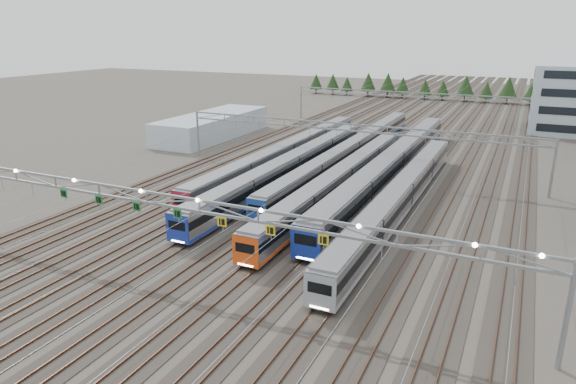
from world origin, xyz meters
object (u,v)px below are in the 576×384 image
at_px(train_c, 352,150).
at_px(west_shed, 212,126).
at_px(train_d, 342,179).
at_px(gantry_mid, 351,133).
at_px(train_b, 291,167).
at_px(train_f, 401,195).
at_px(gantry_far, 414,99).
at_px(train_a, 287,153).
at_px(gantry_near, 198,209).
at_px(train_e, 393,164).

height_order(train_c, west_shed, west_shed).
bearing_deg(train_d, gantry_mid, 102.93).
relative_size(train_b, train_f, 1.02).
relative_size(train_d, train_f, 0.99).
bearing_deg(gantry_far, train_a, -104.37).
bearing_deg(train_f, train_d, 157.13).
bearing_deg(train_f, train_b, 159.98).
bearing_deg(gantry_near, train_d, 85.67).
bearing_deg(gantry_near, train_b, 101.45).
distance_m(train_a, train_d, 17.34).
relative_size(train_f, gantry_mid, 0.96).
distance_m(train_e, gantry_mid, 7.92).
bearing_deg(gantry_near, train_e, 80.46).
height_order(train_a, gantry_far, gantry_far).
relative_size(train_d, gantry_near, 0.95).
bearing_deg(west_shed, train_d, -34.14).
xyz_separation_m(gantry_near, gantry_mid, (0.05, 40.12, -0.70)).
distance_m(train_d, west_shed, 45.32).
relative_size(train_c, train_f, 1.26).
relative_size(gantry_near, gantry_mid, 1.00).
bearing_deg(train_e, gantry_mid, -177.09).
height_order(train_c, gantry_near, gantry_near).
height_order(train_e, gantry_mid, gantry_mid).
relative_size(train_a, train_c, 0.85).
bearing_deg(gantry_near, train_c, 92.62).
bearing_deg(train_a, train_d, -38.89).
xyz_separation_m(train_d, gantry_far, (-2.25, 54.80, 4.36)).
distance_m(gantry_mid, west_shed, 38.78).
xyz_separation_m(train_e, gantry_near, (-6.80, -40.46, 4.82)).
height_order(train_a, train_b, train_b).
bearing_deg(gantry_far, train_b, -97.39).
distance_m(train_c, gantry_far, 37.27).
relative_size(train_f, gantry_near, 0.96).
bearing_deg(train_a, train_b, -61.02).
distance_m(train_b, gantry_near, 34.13).
relative_size(train_b, train_c, 0.81).
xyz_separation_m(train_c, gantry_near, (2.20, -48.19, 5.18)).
xyz_separation_m(train_f, gantry_mid, (-11.25, 13.59, 4.36)).
bearing_deg(train_d, train_f, -22.87).
xyz_separation_m(train_b, gantry_far, (6.75, 52.04, 4.33)).
bearing_deg(train_f, west_shed, 147.86).
bearing_deg(gantry_near, west_shed, 122.28).
distance_m(train_f, gantry_near, 29.27).
bearing_deg(train_a, gantry_far, 75.63).
relative_size(gantry_near, gantry_far, 1.00).
height_order(gantry_mid, west_shed, gantry_mid).
relative_size(train_b, gantry_near, 0.98).
distance_m(train_a, train_f, 26.87).
bearing_deg(gantry_far, gantry_near, -90.03).
xyz_separation_m(train_a, gantry_near, (11.20, -41.21, 5.08)).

